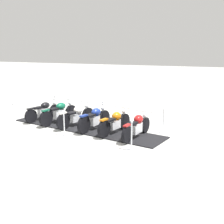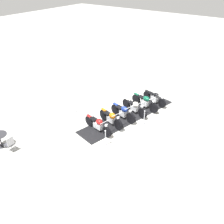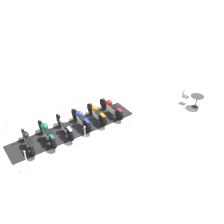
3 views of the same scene
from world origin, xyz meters
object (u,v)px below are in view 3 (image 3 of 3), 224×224
Objects in this scene: stanchion_right_mid at (62,113)px; cafe_table at (197,99)px; motorcycle_forest at (46,131)px; stanchion_left_rear at (27,162)px; motorcycle_black at (27,139)px; motorcycle_maroon at (111,107)px; motorcycle_navy at (81,118)px; motorcycle_cream at (64,125)px; cafe_chair_near_table at (185,95)px; motorcycle_copper at (96,113)px; stanchion_left_mid at (85,137)px; stanchion_left_front at (132,117)px; stanchion_right_front at (106,98)px; stanchion_right_rear at (9,133)px.

stanchion_right_mid reaches higher than cafe_table.
stanchion_left_rear is at bearing 132.99° from motorcycle_forest.
cafe_table is (4.56, 9.25, 0.11)m from motorcycle_black.
motorcycle_navy reaches higher than motorcycle_maroon.
motorcycle_black is (-0.68, -3.03, -0.04)m from motorcycle_navy.
stanchion_right_mid is at bearing -17.25° from motorcycle_cream.
motorcycle_forest is 8.92m from cafe_chair_near_table.
motorcycle_copper is at bearing 37.05° from stanchion_right_mid.
motorcycle_copper is 0.99× the size of motorcycle_navy.
cafe_chair_near_table is (3.06, 6.18, 0.01)m from motorcycle_navy.
motorcycle_forest is at bearing 87.94° from motorcycle_maroon.
stanchion_right_mid is (-0.73, 2.81, -0.17)m from motorcycle_black.
cafe_chair_near_table is (-0.83, -0.05, -0.06)m from cafe_table.
motorcycle_forest is 2.09m from stanchion_left_mid.
stanchion_left_rear is 3.14m from stanchion_left_mid.
stanchion_left_rear is at bearing 162.77° from motorcycle_black.
motorcycle_cream is 3.91m from stanchion_left_front.
cafe_table is (4.61, 3.38, 0.28)m from stanchion_right_front.
motorcycle_maroon is 4.91m from cafe_chair_near_table.
motorcycle_cream reaches higher than motorcycle_black.
stanchion_right_front reaches higher than motorcycle_maroon.
motorcycle_navy is 1.03× the size of motorcycle_black.
stanchion_left_rear is at bearing -108.26° from cafe_table.
motorcycle_copper reaches higher than stanchion_left_rear.
motorcycle_maroon is 2.10× the size of stanchion_left_mid.
motorcycle_navy reaches higher than stanchion_left_rear.
motorcycle_maroon is at bearing -170.97° from stanchion_left_front.
motorcycle_black is at bearing 145.85° from stanchion_left_rear.
stanchion_left_mid is (0.80, -2.83, -0.18)m from motorcycle_maroon.
motorcycle_cream reaches higher than stanchion_left_mid.
motorcycle_copper is at bearing -89.26° from motorcycle_navy.
cafe_table is at bearing -108.79° from motorcycle_navy.
stanchion_left_mid is at bearing 77.49° from stanchion_left_rear.
stanchion_left_front is at bearing -128.58° from motorcycle_copper.
motorcycle_forest is at bearing -85.45° from motorcycle_black.
motorcycle_black is 1.44m from stanchion_right_rear.
stanchion_right_rear is (-1.85, -2.27, -0.22)m from motorcycle_cream.
stanchion_right_rear is (-2.52, -5.30, -0.20)m from motorcycle_maroon.
stanchion_left_mid is (1.01, -1.82, -0.19)m from motorcycle_copper.
motorcycle_black is at bearing 94.25° from motorcycle_cream.
motorcycle_copper is at bearing -86.15° from motorcycle_cream.
cafe_table is at bearing -110.08° from motorcycle_copper.
motorcycle_maroon is at bearing -88.98° from motorcycle_navy.
cafe_chair_near_table reaches higher than cafe_table.
stanchion_left_front reaches higher than motorcycle_copper.
stanchion_right_rear is at bearing 27.04° from motorcycle_black.
stanchion_left_front is 1.15× the size of cafe_chair_near_table.
motorcycle_copper is 5.89m from cafe_chair_near_table.
motorcycle_maroon reaches higher than cafe_table.
stanchion_left_mid reaches higher than stanchion_right_rear.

